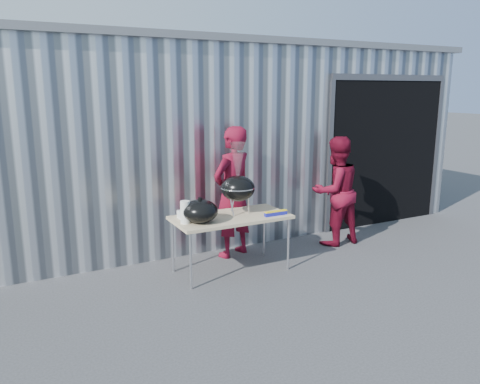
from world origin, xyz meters
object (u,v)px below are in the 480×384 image
folding_table (231,219)px  person_cook (233,192)px  kettle_grill (238,183)px  person_bystander (335,191)px

folding_table → person_cook: person_cook is taller
folding_table → person_cook: (0.29, 0.53, 0.22)m
kettle_grill → person_bystander: kettle_grill is taller
person_cook → folding_table: bearing=40.4°
person_bystander → folding_table: bearing=7.7°
folding_table → person_cook: 0.65m
kettle_grill → person_bystander: bearing=6.9°
person_cook → kettle_grill: bearing=50.7°
folding_table → kettle_grill: bearing=24.6°
folding_table → kettle_grill: (0.14, 0.06, 0.46)m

